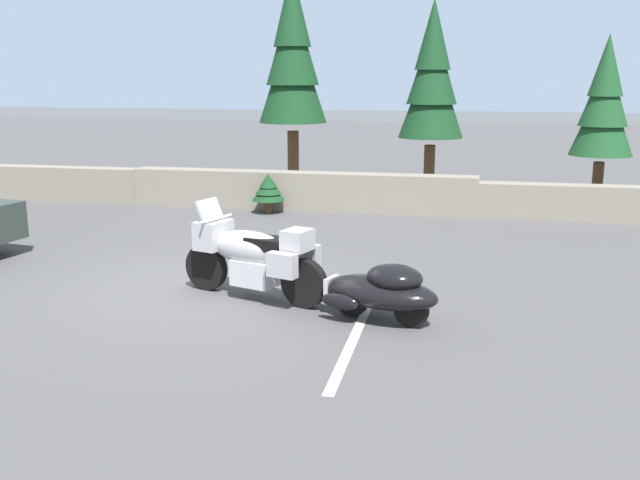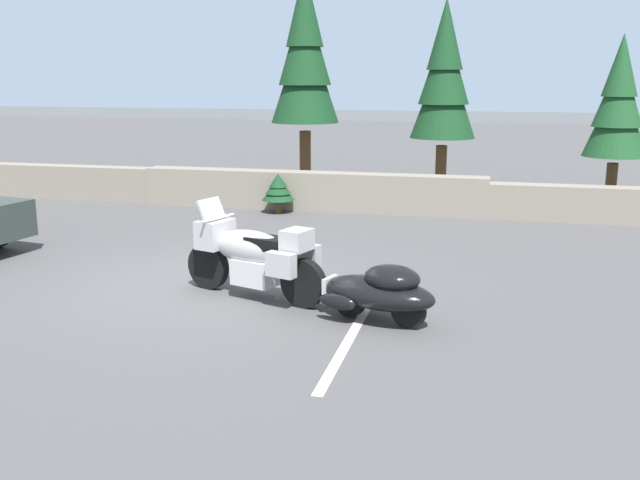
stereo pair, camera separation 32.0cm
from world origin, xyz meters
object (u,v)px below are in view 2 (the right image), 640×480
touring_motorcycle (253,254)px  pine_tree_secondary (444,76)px  pine_tree_tall (305,54)px  pine_tree_far_right (618,102)px  car_shaped_trailer (379,291)px

touring_motorcycle → pine_tree_secondary: (1.94, 8.45, 2.39)m
pine_tree_tall → pine_tree_far_right: size_ratio=1.45×
car_shaped_trailer → pine_tree_far_right: 9.57m
pine_tree_secondary → touring_motorcycle: bearing=-102.9°
touring_motorcycle → pine_tree_tall: 9.54m
pine_tree_tall → pine_tree_far_right: 7.52m
touring_motorcycle → pine_tree_secondary: 8.99m
touring_motorcycle → pine_tree_tall: (-1.60, 8.93, 2.94)m
touring_motorcycle → pine_tree_far_right: pine_tree_far_right is taller
car_shaped_trailer → pine_tree_tall: size_ratio=0.39×
touring_motorcycle → car_shaped_trailer: touring_motorcycle is taller
touring_motorcycle → pine_tree_tall: bearing=100.2°
car_shaped_trailer → pine_tree_secondary: (0.07, 9.07, 2.61)m
pine_tree_tall → pine_tree_secondary: 3.62m
pine_tree_far_right → touring_motorcycle: bearing=-126.2°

